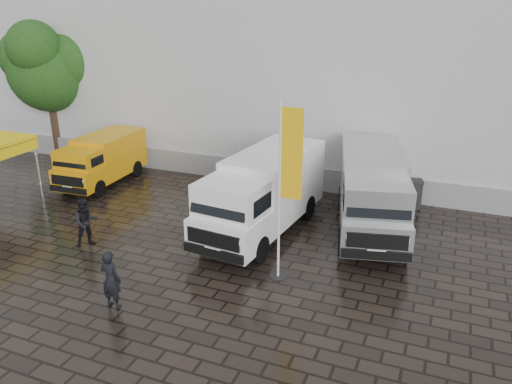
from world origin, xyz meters
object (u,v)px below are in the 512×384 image
van_yellow (102,161)px  van_white (262,196)px  wheelie_bin (413,193)px  van_silver (371,194)px  person_front (111,279)px  person_tent (86,222)px  flagpole (286,183)px

van_yellow → van_white: (8.41, -2.05, 0.30)m
van_white → wheelie_bin: 6.47m
van_yellow → van_silver: 11.87m
person_front → person_tent: size_ratio=0.99×
van_yellow → flagpole: flagpole is taller
wheelie_bin → van_silver: bearing=-124.9°
van_yellow → van_silver: (11.86, -0.44, 0.29)m
person_front → wheelie_bin: bearing=-120.7°
van_silver → person_tent: size_ratio=3.81×
van_white → flagpole: bearing=-51.5°
van_white → wheelie_bin: van_white is taller
flagpole → person_front: (-3.72, -3.08, -2.14)m
van_yellow → person_front: size_ratio=2.83×
person_front → flagpole: bearing=-138.2°
van_silver → person_front: bearing=-139.3°
van_silver → flagpole: bearing=-124.6°
flagpole → person_tent: flagpole is taller
person_tent → van_yellow: bearing=70.6°
flagpole → person_front: bearing=-140.3°
flagpole → wheelie_bin: size_ratio=4.69×
van_yellow → flagpole: size_ratio=0.88×
flagpole → wheelie_bin: (2.89, 7.16, -2.39)m
van_yellow → van_silver: bearing=-5.1°
flagpole → person_tent: bearing=-176.7°
van_yellow → wheelie_bin: size_ratio=4.13×
van_white → van_yellow: bearing=172.1°
flagpole → person_front: 5.28m
van_yellow → van_silver: van_silver is taller
van_white → van_silver: 3.80m
wheelie_bin → flagpole: bearing=-124.0°
person_tent → person_front: bearing=-94.5°
van_white → person_tent: 5.92m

